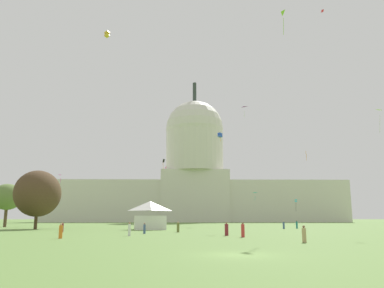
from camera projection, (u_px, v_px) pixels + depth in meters
The scene contains 27 objects.
ground_plane at pixel (239, 255), 23.69m from camera, with size 800.00×800.00×0.00m, color olive.
capitol_building at pixel (195, 179), 180.36m from camera, with size 138.53×27.60×67.48m.
event_tent at pixel (150, 215), 72.55m from camera, with size 6.91×7.46×5.30m.
tree_west_mid at pixel (7, 197), 90.24m from camera, with size 9.33×9.47×10.04m.
tree_west_near at pixel (38, 194), 75.88m from camera, with size 9.70×11.36×11.46m.
person_teal_front_center at pixel (297, 225), 78.44m from camera, with size 0.48×0.48×1.64m.
person_denim_near_tree_east at pixel (284, 225), 75.75m from camera, with size 0.49×0.49×1.59m.
person_red_aisle_center at pixel (243, 230), 44.56m from camera, with size 0.48×0.48×1.73m.
person_white_edge_east at pixel (129, 229), 47.49m from camera, with size 0.34×0.34×1.71m.
person_maroon_back_left at pixel (62, 228), 59.27m from camera, with size 0.55×0.55×1.59m.
person_tan_mid_right at pixel (304, 235), 35.31m from camera, with size 0.39×0.39×1.55m.
person_olive_edge_west at pixel (178, 227), 59.19m from camera, with size 0.50×0.50×1.66m.
person_orange_mid_left at pixel (61, 232), 41.91m from camera, with size 0.51×0.51×1.65m.
person_denim_lawn_far_left at pixel (144, 229), 53.96m from camera, with size 0.46×0.46×1.52m.
person_maroon_deep_crowd at pixel (227, 230), 48.38m from camera, with size 0.48×0.48×1.69m.
kite_violet_mid at pixel (243, 108), 74.78m from camera, with size 1.21×1.15×1.95m.
kite_red_high at pixel (322, 11), 98.35m from camera, with size 0.75×0.70×0.91m.
kite_gold_high at pixel (107, 34), 79.39m from camera, with size 1.23×1.19×1.26m.
kite_blue_mid at pixel (220, 135), 112.32m from camera, with size 1.52×1.50×2.46m.
kite_magenta_low at pixel (61, 176), 105.07m from camera, with size 0.84×1.16×1.87m.
kite_turquoise_low at pixel (255, 194), 138.75m from camera, with size 1.66×1.11×2.39m.
kite_white_mid at pixel (381, 113), 65.68m from camera, with size 1.61×1.23×3.86m.
kite_pink_mid at pixel (166, 168), 156.07m from camera, with size 0.73×0.71×0.72m.
kite_orange_mid at pixel (306, 154), 102.11m from camera, with size 0.39×0.85×2.48m.
kite_lime_high at pixel (281, 15), 71.31m from camera, with size 0.78×1.83×4.39m.
kite_cyan_low at pixel (296, 201), 135.79m from camera, with size 0.84×0.83×4.27m.
kite_black_low at pixel (164, 162), 95.19m from camera, with size 0.57×0.82×2.67m.
Camera 1 is at (-3.47, -24.49, 2.30)m, focal length 35.84 mm.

